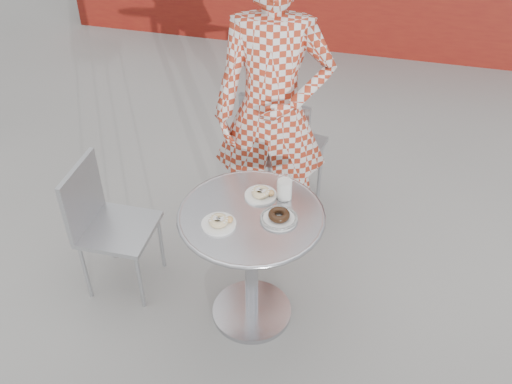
% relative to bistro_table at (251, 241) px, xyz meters
% --- Properties ---
extents(ground, '(60.00, 60.00, 0.00)m').
position_rel_bistro_table_xyz_m(ground, '(0.02, 0.02, -0.56)').
color(ground, '#A7A49F').
rests_on(ground, ground).
extents(bistro_table, '(0.74, 0.74, 0.75)m').
position_rel_bistro_table_xyz_m(bistro_table, '(0.00, 0.00, 0.00)').
color(bistro_table, silver).
rests_on(bistro_table, ground).
extents(chair_far, '(0.52, 0.52, 0.94)m').
position_rel_bistro_table_xyz_m(chair_far, '(-0.04, 0.98, -0.27)').
color(chair_far, '#A4A7AC').
rests_on(chair_far, ground).
extents(chair_left, '(0.40, 0.39, 0.81)m').
position_rel_bistro_table_xyz_m(chair_left, '(-0.80, 0.06, -0.31)').
color(chair_left, '#A4A7AC').
rests_on(chair_left, ground).
extents(seated_person, '(0.74, 0.55, 1.85)m').
position_rel_bistro_table_xyz_m(seated_person, '(-0.05, 0.68, 0.36)').
color(seated_person, '#A83119').
rests_on(seated_person, ground).
extents(plate_far, '(0.17, 0.17, 0.04)m').
position_rel_bistro_table_xyz_m(plate_far, '(0.01, 0.15, 0.20)').
color(plate_far, white).
rests_on(plate_far, bistro_table).
extents(plate_near, '(0.17, 0.17, 0.04)m').
position_rel_bistro_table_xyz_m(plate_near, '(-0.13, -0.12, 0.20)').
color(plate_near, white).
rests_on(plate_near, bistro_table).
extents(plate_checker, '(0.18, 0.18, 0.05)m').
position_rel_bistro_table_xyz_m(plate_checker, '(0.14, -0.01, 0.20)').
color(plate_checker, white).
rests_on(plate_checker, bistro_table).
extents(milk_cup, '(0.08, 0.08, 0.13)m').
position_rel_bistro_table_xyz_m(milk_cup, '(0.13, 0.17, 0.24)').
color(milk_cup, white).
rests_on(milk_cup, bistro_table).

